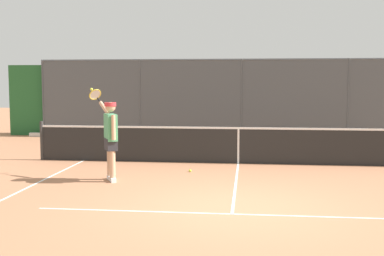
% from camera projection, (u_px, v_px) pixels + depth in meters
% --- Properties ---
extents(ground_plane, '(60.00, 60.00, 0.00)m').
position_uv_depth(ground_plane, '(233.00, 208.00, 8.44)').
color(ground_plane, '#B27551').
extents(court_line_markings, '(8.47, 9.16, 0.01)m').
position_uv_depth(court_line_markings, '(231.00, 220.00, 7.67)').
color(court_line_markings, white).
rests_on(court_line_markings, ground).
extents(fence_backdrop, '(18.54, 1.37, 3.00)m').
position_uv_depth(fence_backdrop, '(242.00, 101.00, 19.09)').
color(fence_backdrop, '#474C51').
rests_on(fence_backdrop, ground).
extents(tennis_net, '(10.89, 0.09, 1.07)m').
position_uv_depth(tennis_net, '(238.00, 145.00, 12.95)').
color(tennis_net, '#2D2D2D').
rests_on(tennis_net, ground).
extents(tennis_player, '(0.93, 1.17, 2.01)m').
position_uv_depth(tennis_player, '(110.00, 134.00, 10.66)').
color(tennis_player, silver).
rests_on(tennis_player, ground).
extents(tennis_ball_near_net, '(0.07, 0.07, 0.07)m').
position_uv_depth(tennis_ball_near_net, '(190.00, 171.00, 11.76)').
color(tennis_ball_near_net, '#C1D138').
rests_on(tennis_ball_near_net, ground).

